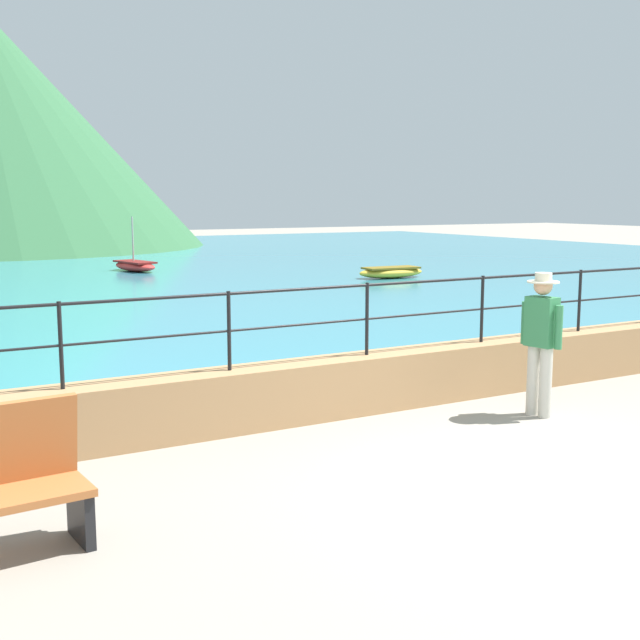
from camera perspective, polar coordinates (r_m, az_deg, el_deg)
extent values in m
plane|color=gray|center=(7.82, 16.35, -11.36)|extent=(120.00, 120.00, 0.00)
cube|color=tan|center=(10.10, 3.30, -4.42)|extent=(20.00, 0.56, 0.70)
cylinder|color=black|center=(8.56, -17.86, -1.73)|extent=(0.04, 0.04, 0.90)
cylinder|color=black|center=(9.10, -6.45, -0.77)|extent=(0.04, 0.04, 0.90)
cylinder|color=black|center=(9.95, 3.34, 0.07)|extent=(0.04, 0.04, 0.90)
cylinder|color=black|center=(11.05, 11.38, 0.77)|extent=(0.04, 0.04, 0.90)
cylinder|color=black|center=(12.33, 17.87, 1.32)|extent=(0.04, 0.04, 0.90)
cylinder|color=black|center=(9.90, 3.36, 2.48)|extent=(18.40, 0.04, 0.04)
cylinder|color=black|center=(9.95, 3.34, 0.07)|extent=(18.40, 0.03, 0.03)
cube|color=teal|center=(31.47, -19.67, 3.36)|extent=(64.00, 44.32, 0.06)
cube|color=black|center=(6.63, -16.56, -13.05)|extent=(0.12, 0.47, 0.43)
cylinder|color=beige|center=(10.09, 15.65, -4.28)|extent=(0.15, 0.15, 0.86)
cylinder|color=beige|center=(10.19, 14.82, -4.12)|extent=(0.15, 0.15, 0.86)
cube|color=#337F4C|center=(10.01, 15.40, -0.12)|extent=(0.28, 0.39, 0.60)
cylinder|color=#337F4C|center=(9.88, 16.52, -0.51)|extent=(0.09, 0.09, 0.52)
cylinder|color=#337F4C|center=(10.15, 14.29, -0.18)|extent=(0.09, 0.09, 0.52)
sphere|color=tan|center=(9.96, 15.50, 2.33)|extent=(0.22, 0.22, 0.22)
cylinder|color=beige|center=(9.95, 15.51, 2.61)|extent=(0.38, 0.38, 0.02)
cylinder|color=beige|center=(9.94, 15.52, 2.96)|extent=(0.20, 0.20, 0.10)
ellipsoid|color=red|center=(29.49, -12.95, 3.73)|extent=(1.37, 2.44, 0.36)
cube|color=maroon|center=(29.48, -12.95, 4.03)|extent=(1.14, 1.96, 0.06)
cylinder|color=#B2A899|center=(29.52, -13.10, 5.61)|extent=(0.06, 0.06, 1.57)
ellipsoid|color=gold|center=(26.37, 5.04, 3.37)|extent=(2.35, 1.04, 0.36)
cube|color=brown|center=(26.35, 5.05, 3.69)|extent=(1.89, 0.88, 0.06)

